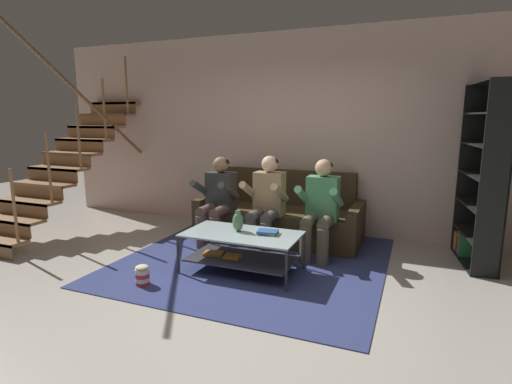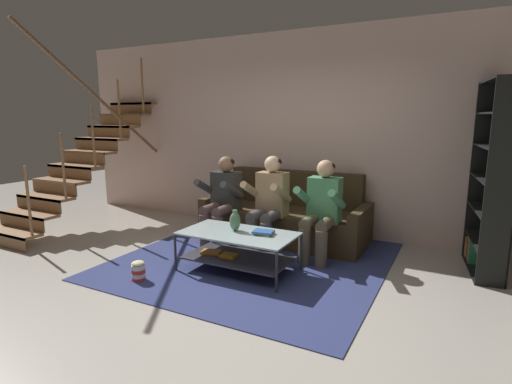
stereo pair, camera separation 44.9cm
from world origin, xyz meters
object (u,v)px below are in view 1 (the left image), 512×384
object	(u,v)px
book_stack	(268,232)
bookshelf	(484,185)
couch	(280,217)
person_seated_middle	(266,200)
vase	(238,221)
coffee_table	(241,246)
popcorn_tub	(142,275)
person_seated_right	(321,205)
person_seated_left	(217,197)

from	to	relation	value
book_stack	bookshelf	bearing A→B (deg)	29.85
couch	person_seated_middle	world-z (taller)	person_seated_middle
couch	vase	distance (m)	1.32
coffee_table	popcorn_tub	distance (m)	1.08
bookshelf	coffee_table	bearing A→B (deg)	-151.70
person_seated_right	coffee_table	size ratio (longest dim) A/B	0.94
person_seated_left	vase	xyz separation A→B (m)	(0.64, -0.74, -0.09)
coffee_table	vase	world-z (taller)	vase
person_seated_left	person_seated_middle	bearing A→B (deg)	0.29
person_seated_left	person_seated_right	xyz separation A→B (m)	(1.39, 0.00, 0.01)
vase	person_seated_middle	bearing A→B (deg)	85.68
couch	coffee_table	world-z (taller)	couch
vase	bookshelf	distance (m)	2.84
person_seated_left	bookshelf	xyz separation A→B (m)	(3.16, 0.53, 0.28)
person_seated_right	couch	bearing A→B (deg)	141.36
person_seated_middle	bookshelf	size ratio (longest dim) A/B	0.58
coffee_table	popcorn_tub	bearing A→B (deg)	-136.86
coffee_table	popcorn_tub	xyz separation A→B (m)	(-0.77, -0.72, -0.19)
book_stack	couch	bearing A→B (deg)	102.74
couch	person_seated_right	bearing A→B (deg)	-38.64
person_seated_right	book_stack	distance (m)	0.85
book_stack	person_seated_right	bearing A→B (deg)	60.47
person_seated_right	bookshelf	xyz separation A→B (m)	(1.77, 0.53, 0.27)
bookshelf	popcorn_tub	bearing A→B (deg)	-147.63
person_seated_middle	person_seated_right	distance (m)	0.70
person_seated_left	couch	bearing A→B (deg)	38.74
coffee_table	vase	distance (m)	0.27
person_seated_middle	coffee_table	bearing A→B (deg)	-89.73
vase	person_seated_left	bearing A→B (deg)	131.04
person_seated_left	coffee_table	world-z (taller)	person_seated_left
person_seated_middle	vase	xyz separation A→B (m)	(-0.06, -0.74, -0.11)
couch	person_seated_left	bearing A→B (deg)	-141.26
person_seated_left	popcorn_tub	size ratio (longest dim) A/B	5.38
couch	person_seated_right	size ratio (longest dim) A/B	1.88
person_seated_left	bookshelf	world-z (taller)	bookshelf
coffee_table	couch	bearing A→B (deg)	90.16
vase	popcorn_tub	size ratio (longest dim) A/B	1.09
person_seated_left	coffee_table	xyz separation A→B (m)	(0.70, -0.79, -0.35)
person_seated_left	coffee_table	bearing A→B (deg)	-48.60
person_seated_right	book_stack	size ratio (longest dim) A/B	4.99
person_seated_left	person_seated_right	bearing A→B (deg)	0.08
couch	bookshelf	world-z (taller)	bookshelf
person_seated_left	person_seated_right	distance (m)	1.39
couch	popcorn_tub	distance (m)	2.22
couch	book_stack	xyz separation A→B (m)	(0.29, -1.28, 0.16)
person_seated_middle	popcorn_tub	world-z (taller)	person_seated_middle
person_seated_middle	popcorn_tub	bearing A→B (deg)	-116.80
person_seated_left	book_stack	xyz separation A→B (m)	(0.99, -0.72, -0.18)
coffee_table	popcorn_tub	size ratio (longest dim) A/B	5.80
book_stack	bookshelf	distance (m)	2.55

